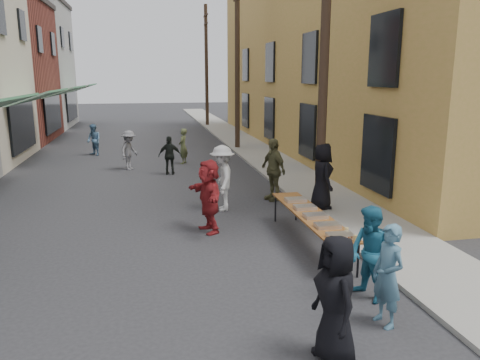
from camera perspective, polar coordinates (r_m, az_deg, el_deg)
name	(u,v)px	position (r m, az deg, el deg)	size (l,w,h in m)	color
ground	(176,262)	(10.04, -7.79, -9.84)	(120.00, 120.00, 0.00)	#28282B
sidewalk	(250,147)	(25.18, 1.25, 3.99)	(2.20, 60.00, 0.10)	gray
building_ochre	(369,52)	(26.05, 15.48, 14.76)	(10.00, 28.00, 10.00)	#AA8B3C
utility_pole_near	(325,49)	(13.21, 10.27, 15.39)	(0.26, 0.26, 9.00)	#2D2116
utility_pole_mid	(237,62)	(24.76, -0.33, 14.17)	(0.26, 0.26, 9.00)	#2D2116
utility_pole_far	(206,67)	(36.60, -4.11, 13.62)	(0.26, 0.26, 9.00)	#2D2116
serving_table	(311,215)	(10.78, 8.60, -4.26)	(0.70, 4.00, 0.75)	brown
catering_tray_sausage	(340,236)	(9.30, 12.11, -6.65)	(0.50, 0.33, 0.08)	maroon
catering_tray_foil_b	(327,225)	(9.86, 10.61, -5.46)	(0.50, 0.33, 0.08)	#B2B2B7
catering_tray_buns	(315,216)	(10.48, 9.17, -4.32)	(0.50, 0.33, 0.08)	tan
catering_tray_foil_d	(305,207)	(11.11, 7.91, -3.30)	(0.50, 0.33, 0.08)	#B2B2B7
catering_tray_buns_end	(295,200)	(11.75, 6.78, -2.39)	(0.50, 0.33, 0.08)	tan
condiment_jar_a	(336,242)	(8.96, 11.58, -7.38)	(0.07, 0.07, 0.08)	#A57F26
condiment_jar_b	(334,240)	(9.04, 11.33, -7.18)	(0.07, 0.07, 0.08)	#A57F26
condiment_jar_c	(331,238)	(9.13, 11.09, -6.97)	(0.07, 0.07, 0.08)	#A57F26
cup_stack	(355,238)	(9.16, 13.90, -6.91)	(0.08, 0.08, 0.12)	tan
guest_front_a	(336,299)	(6.58, 11.57, -14.04)	(0.87, 0.57, 1.78)	black
guest_front_b	(388,276)	(7.65, 17.58, -11.05)	(0.60, 0.39, 1.63)	teal
guest_front_c	(370,254)	(8.38, 15.62, -8.70)	(0.81, 0.63, 1.66)	#206787
guest_front_d	(222,178)	(13.41, -2.16, 0.24)	(1.22, 0.70, 1.89)	silver
guest_front_e	(273,169)	(14.53, 4.06, 1.29)	(1.14, 0.47, 1.94)	brown
guest_queue_back	(209,196)	(11.56, -3.83, -1.95)	(1.70, 0.54, 1.83)	maroon
server	(322,176)	(13.45, 9.97, 0.50)	(0.92, 0.60, 1.88)	black
passerby_left	(129,150)	(19.84, -13.37, 3.55)	(1.05, 0.60, 1.63)	slate
passerby_mid	(170,156)	(18.55, -8.54, 2.97)	(0.89, 0.37, 1.52)	black
passerby_right	(183,146)	(20.80, -6.96, 4.11)	(0.57, 0.37, 1.56)	#525B34
passerby_far	(94,140)	(23.90, -17.39, 4.69)	(0.74, 0.58, 1.53)	#537CA0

